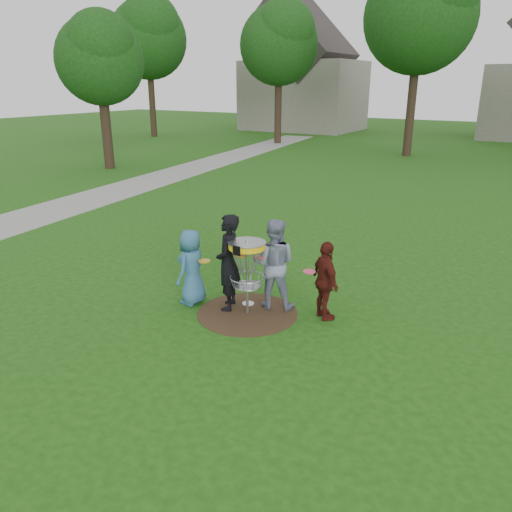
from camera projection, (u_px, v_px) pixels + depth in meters
The scene contains 11 objects.
ground at pixel (247, 313), 8.93m from camera, with size 100.00×100.00×0.00m, color #19470F.
dirt_patch at pixel (247, 313), 8.93m from camera, with size 1.80×1.80×0.01m, color #47331E.
concrete_path at pixel (143, 183), 20.26m from camera, with size 2.20×40.00×0.02m, color #9E9E99.
player_blue at pixel (191, 267), 9.15m from camera, with size 0.69×0.45×1.42m, color #326489.
player_black at pixel (228, 263), 8.87m from camera, with size 0.64×0.42×1.76m, color black.
player_grey at pixel (274, 264), 8.95m from camera, with size 0.81×0.63×1.67m, color gray.
player_maroon at pixel (325, 281), 8.52m from camera, with size 0.82×0.34×1.40m, color #501712.
disc_on_grass at pixel (248, 304), 9.30m from camera, with size 0.22×0.22×0.02m, color white.
disc_golf_basket at pixel (247, 260), 8.59m from camera, with size 0.66×0.67×1.38m.
held_discs at pixel (253, 261), 8.72m from camera, with size 2.06×0.74×0.24m.
tree_row at pixel (488, 30), 23.36m from camera, with size 51.20×17.42×9.90m.
Camera 1 is at (4.31, -6.84, 3.93)m, focal length 35.00 mm.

